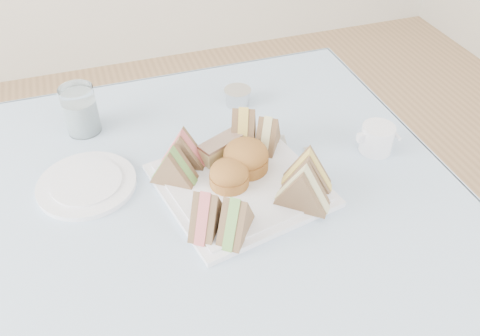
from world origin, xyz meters
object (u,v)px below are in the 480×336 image
object	(u,v)px
water_glass	(80,110)
creamer_jug	(377,139)
serving_plate	(240,185)
table	(210,325)

from	to	relation	value
water_glass	creamer_jug	world-z (taller)	water_glass
water_glass	creamer_jug	distance (m)	0.64
serving_plate	creamer_jug	xyz separation A→B (m)	(0.31, 0.02, 0.02)
table	serving_plate	xyz separation A→B (m)	(0.09, 0.04, 0.38)
creamer_jug	serving_plate	bearing A→B (deg)	-175.71
table	creamer_jug	bearing A→B (deg)	8.73
table	water_glass	world-z (taller)	water_glass
serving_plate	water_glass	size ratio (longest dim) A/B	2.67
serving_plate	creamer_jug	distance (m)	0.31
table	creamer_jug	world-z (taller)	creamer_jug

